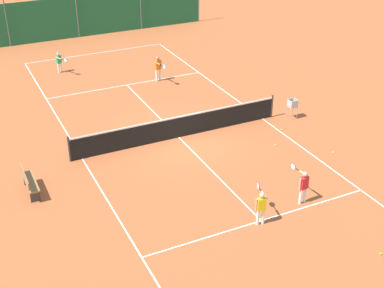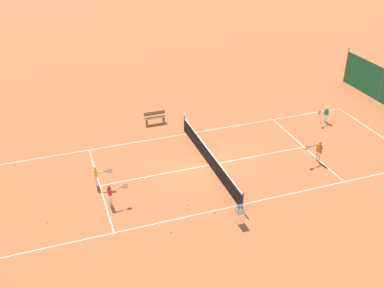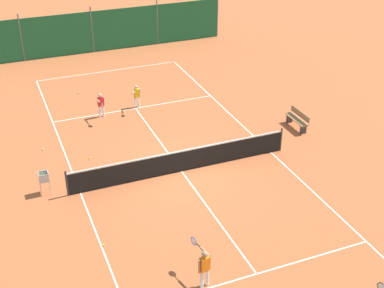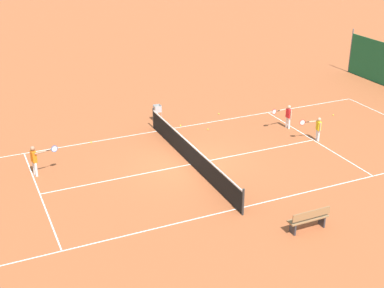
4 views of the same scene
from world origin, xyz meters
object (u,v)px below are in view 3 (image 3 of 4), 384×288
Objects in this scene: tennis_ball_alley_right at (43,149)px; tennis_ball_service_box at (104,245)px; tennis_ball_near_corner at (90,158)px; player_far_baseline at (137,95)px; tennis_net at (181,161)px; player_near_service at (101,104)px; tennis_ball_far_corner at (78,93)px; ball_hopper at (44,178)px; player_near_baseline at (204,265)px; tennis_ball_mid_court at (70,175)px; tennis_ball_alley_left at (174,68)px; courtside_bench at (297,119)px.

tennis_ball_alley_right is 1.00× the size of tennis_ball_service_box.
player_far_baseline is at bearing -128.99° from tennis_ball_near_corner.
tennis_ball_alley_right is at bearing -82.85° from tennis_ball_service_box.
player_near_service reaches higher than tennis_net.
tennis_ball_service_box is at bearing 97.15° from tennis_ball_alley_right.
ball_hopper reaches higher than tennis_ball_far_corner.
player_near_baseline is 3.78m from tennis_ball_service_box.
tennis_ball_mid_court is 1.00× the size of tennis_ball_near_corner.
ball_hopper reaches higher than tennis_ball_near_corner.
tennis_ball_near_corner is at bearing -138.02° from ball_hopper.
tennis_ball_alley_right is 1.00× the size of tennis_ball_alley_left.
tennis_ball_far_corner is at bearing -108.92° from ball_hopper.
player_near_baseline is at bearing 44.05° from courtside_bench.
tennis_ball_alley_left is at bearing -129.96° from player_far_baseline.
tennis_ball_service_box is at bearing 92.65° from tennis_ball_mid_court.
tennis_ball_near_corner is 10.86m from tennis_ball_alley_left.
tennis_ball_mid_court is (1.97, 8.00, 0.00)m from tennis_ball_far_corner.
courtside_bench is at bearing 168.46° from tennis_ball_alley_right.
tennis_ball_far_corner and tennis_ball_alley_left have the same top height.
tennis_net reaches higher than tennis_ball_alley_right.
courtside_bench is (-8.13, 4.52, -0.26)m from player_near_service.
player_near_baseline reaches higher than tennis_ball_near_corner.
tennis_ball_mid_court is 4.67m from tennis_ball_service_box.
tennis_net is at bearing 103.68° from tennis_ball_far_corner.
player_far_baseline is at bearing -130.21° from tennis_ball_mid_court.
tennis_net is 5.25m from tennis_ball_service_box.
tennis_ball_near_corner is (-1.72, 1.48, 0.00)m from tennis_ball_alley_right.
courtside_bench is at bearing -174.80° from ball_hopper.
player_far_baseline reaches higher than tennis_ball_service_box.
ball_hopper is (5.30, -0.49, 0.16)m from tennis_net.
player_near_baseline is (1.69, 6.22, 0.27)m from tennis_net.
player_near_baseline is 19.96× the size of tennis_ball_far_corner.
tennis_ball_service_box is (2.24, 9.41, -0.68)m from player_near_service.
player_near_baseline is 19.96× the size of tennis_ball_near_corner.
player_near_service is 12.29m from player_near_baseline.
tennis_ball_alley_right is at bearing 38.66° from tennis_ball_alley_left.
ball_hopper is at bearing -61.71° from player_near_baseline.
tennis_ball_alley_left is at bearing -166.58° from tennis_ball_far_corner.
tennis_net is 139.09× the size of tennis_ball_far_corner.
player_far_baseline is 10.67m from tennis_ball_service_box.
player_far_baseline is at bearing -98.06° from player_near_baseline.
tennis_ball_far_corner is 11.61m from courtside_bench.
tennis_ball_service_box is 16.07m from tennis_ball_alley_left.
tennis_ball_alley_right is at bearing -11.54° from courtside_bench.
tennis_net is at bearing 143.57° from tennis_ball_near_corner.
tennis_ball_near_corner is at bearing 139.21° from tennis_ball_alley_right.
tennis_ball_mid_court is (4.35, 5.15, -0.65)m from player_far_baseline.
player_near_service is 0.81× the size of courtside_bench.
courtside_bench is at bearing 106.05° from tennis_ball_alley_left.
tennis_ball_far_corner is 6.09m from tennis_ball_alley_right.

